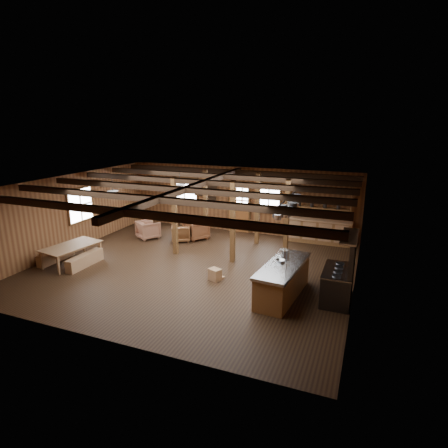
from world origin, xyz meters
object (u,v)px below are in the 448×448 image
(armchair_c, at_px, (148,230))
(kitchen_island, at_px, (283,280))
(armchair_a, at_px, (181,233))
(commercial_range, at_px, (340,280))
(armchair_b, at_px, (196,230))
(dining_table, at_px, (73,255))

(armchair_c, bearing_deg, kitchen_island, -173.49)
(armchair_a, bearing_deg, armchair_c, -21.25)
(commercial_range, bearing_deg, armchair_b, 149.53)
(armchair_a, distance_m, armchair_b, 0.66)
(commercial_range, height_order, armchair_a, commercial_range)
(commercial_range, bearing_deg, kitchen_island, -168.15)
(commercial_range, xyz_separation_m, dining_table, (-8.55, -0.57, -0.28))
(dining_table, distance_m, armchair_b, 4.83)
(armchair_b, xyz_separation_m, armchair_c, (-1.86, -0.66, -0.02))
(armchair_b, distance_m, armchair_c, 1.98)
(dining_table, height_order, armchair_a, armchair_a)
(kitchen_island, bearing_deg, armchair_a, 151.62)
(armchair_b, relative_size, armchair_c, 1.06)
(armchair_b, bearing_deg, kitchen_island, 172.54)
(kitchen_island, distance_m, dining_table, 7.09)
(dining_table, height_order, armchair_b, armchair_b)
(commercial_range, height_order, armchair_b, commercial_range)
(commercial_range, relative_size, dining_table, 0.99)
(commercial_range, bearing_deg, armchair_c, 160.06)
(armchair_a, relative_size, armchair_c, 0.90)
(kitchen_island, xyz_separation_m, armchair_c, (-6.32, 3.13, -0.11))
(commercial_range, relative_size, armchair_c, 2.28)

